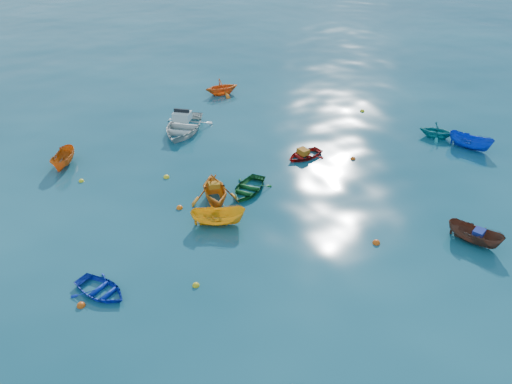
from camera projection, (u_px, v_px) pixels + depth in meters
name	position (u px, v px, depth m)	size (l,w,h in m)	color
ground	(302.00, 245.00, 24.96)	(160.00, 160.00, 0.00)	#0A384A
dinghy_blue_sw	(101.00, 293.00, 22.02)	(1.92, 2.68, 0.56)	#0D29AB
sampan_brown_mid	(473.00, 242.00, 25.14)	(1.04, 2.77, 1.07)	#562D1F
dinghy_orange_w	(215.00, 201.00, 28.50)	(2.79, 3.24, 1.70)	orange
sampan_yellow_mid	(218.00, 224.00, 26.49)	(1.09, 2.90, 1.12)	#F2A515
dinghy_green_e	(248.00, 191.00, 29.37)	(2.22, 3.10, 0.64)	#135422
dinghy_cyan_se	(436.00, 137.00, 35.70)	(2.06, 2.40, 1.26)	teal
sampan_orange_n	(65.00, 166.00, 32.07)	(1.06, 2.82, 1.09)	#CD5C13
dinghy_red_ne	(304.00, 157.00, 33.08)	(1.90, 2.66, 0.55)	#A5100D
sampan_blue_far	(469.00, 148.00, 34.21)	(1.12, 2.98, 1.15)	#0F39BD
dinghy_orange_far	(222.00, 94.00, 43.12)	(2.48, 2.87, 1.51)	orange
motorboat_white	(183.00, 131.00, 36.59)	(3.59, 5.02, 1.64)	silver
tarp_blue_a	(479.00, 233.00, 24.70)	(0.64, 0.48, 0.31)	navy
tarp_orange_a	(214.00, 185.00, 28.02)	(0.62, 0.47, 0.30)	#BD7013
tarp_orange_b	(303.00, 151.00, 32.79)	(0.73, 0.55, 0.35)	#BB6113
buoy_or_a	(81.00, 306.00, 21.33)	(0.37, 0.37, 0.37)	#D5490B
buoy_ye_a	(196.00, 286.00, 22.41)	(0.33, 0.33, 0.33)	gold
buoy_or_b	(376.00, 243.00, 25.09)	(0.39, 0.39, 0.39)	#E84B0C
buoy_ye_b	(81.00, 181.00, 30.36)	(0.32, 0.32, 0.32)	yellow
buoy_or_c	(180.00, 208.00, 27.82)	(0.37, 0.37, 0.37)	#FE640D
buoy_ye_c	(166.00, 178.00, 30.77)	(0.37, 0.37, 0.37)	yellow
buoy_or_d	(353.00, 159.00, 32.86)	(0.34, 0.34, 0.34)	#DE4B0C
buoy_ye_d	(61.00, 168.00, 31.84)	(0.35, 0.35, 0.35)	yellow
buoy_or_e	(300.00, 158.00, 33.02)	(0.38, 0.38, 0.38)	#F45A0D
buoy_ye_e	(362.00, 111.00, 39.84)	(0.36, 0.36, 0.36)	yellow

